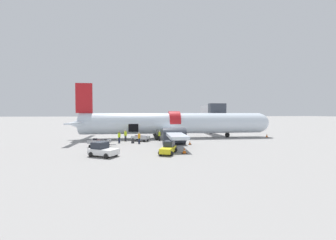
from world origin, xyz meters
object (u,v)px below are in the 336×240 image
at_px(baggage_cart_loading, 141,138).
at_px(ground_crew_driver, 159,135).
at_px(baggage_tug_lead, 168,148).
at_px(ground_crew_loader_b, 139,138).
at_px(airplane, 172,124).
at_px(baggage_tug_mid, 103,150).
at_px(baggage_cart_queued, 100,143).
at_px(ground_crew_marshal, 125,135).
at_px(suitcase_on_tarmac_upright, 133,141).
at_px(ground_crew_supervisor, 166,136).
at_px(ground_crew_loader_a, 119,137).
at_px(ground_crew_helper, 167,135).

xyz_separation_m(baggage_cart_loading, ground_crew_driver, (3.17, 0.33, 0.44)).
distance_m(baggage_tug_lead, ground_crew_loader_b, 9.06).
height_order(airplane, baggage_tug_lead, airplane).
distance_m(baggage_tug_mid, baggage_cart_queued, 6.75).
height_order(ground_crew_marshal, suitcase_on_tarmac_upright, ground_crew_marshal).
distance_m(airplane, ground_crew_driver, 4.53).
xyz_separation_m(airplane, baggage_tug_lead, (-2.36, -14.62, -2.05)).
relative_size(baggage_tug_mid, ground_crew_supervisor, 2.06).
bearing_deg(ground_crew_driver, ground_crew_loader_b, -138.24).
relative_size(ground_crew_loader_a, suitcase_on_tarmac_upright, 2.35).
relative_size(ground_crew_loader_a, ground_crew_marshal, 0.97).
height_order(baggage_cart_loading, ground_crew_supervisor, ground_crew_supervisor).
relative_size(ground_crew_driver, ground_crew_helper, 0.97).
relative_size(airplane, ground_crew_loader_b, 22.12).
xyz_separation_m(baggage_tug_mid, ground_crew_helper, (8.38, 12.31, 0.24)).
xyz_separation_m(ground_crew_loader_b, ground_crew_supervisor, (4.34, 2.03, -0.01)).
xyz_separation_m(ground_crew_loader_a, ground_crew_marshal, (0.78, 2.19, 0.03)).
height_order(baggage_tug_lead, ground_crew_supervisor, ground_crew_supervisor).
distance_m(ground_crew_driver, ground_crew_marshal, 5.72).
bearing_deg(ground_crew_supervisor, suitcase_on_tarmac_upright, -164.42).
bearing_deg(baggage_tug_mid, baggage_cart_queued, 104.22).
bearing_deg(ground_crew_marshal, baggage_tug_lead, -63.13).
height_order(baggage_tug_mid, ground_crew_marshal, ground_crew_marshal).
xyz_separation_m(baggage_tug_lead, baggage_cart_loading, (-3.36, 11.00, -0.18)).
relative_size(baggage_tug_mid, ground_crew_loader_a, 1.93).
distance_m(baggage_tug_lead, ground_crew_loader_a, 11.58).
height_order(ground_crew_loader_b, ground_crew_helper, ground_crew_helper).
distance_m(ground_crew_helper, ground_crew_marshal, 7.01).
relative_size(ground_crew_loader_b, suitcase_on_tarmac_upright, 2.22).
height_order(baggage_tug_lead, baggage_cart_queued, baggage_tug_lead).
bearing_deg(baggage_cart_queued, baggage_tug_lead, -33.51).
relative_size(baggage_tug_lead, ground_crew_helper, 2.02).
height_order(airplane, ground_crew_driver, airplane).
bearing_deg(ground_crew_marshal, ground_crew_supervisor, -10.86).
bearing_deg(baggage_cart_loading, ground_crew_supervisor, -8.78).
xyz_separation_m(baggage_tug_mid, ground_crew_driver, (7.09, 11.96, 0.21)).
relative_size(baggage_cart_loading, ground_crew_marshal, 2.00).
xyz_separation_m(baggage_cart_loading, ground_crew_loader_a, (-3.32, -1.55, 0.51)).
bearing_deg(ground_crew_loader_a, ground_crew_helper, 15.95).
bearing_deg(baggage_cart_loading, suitcase_on_tarmac_upright, -119.15).
bearing_deg(baggage_cart_queued, ground_crew_driver, 31.80).
xyz_separation_m(airplane, ground_crew_driver, (-2.55, -3.29, -1.79)).
xyz_separation_m(baggage_cart_queued, ground_crew_loader_a, (2.25, 3.54, 0.41)).
bearing_deg(ground_crew_helper, baggage_cart_loading, -171.36).
height_order(ground_crew_loader_a, ground_crew_driver, ground_crew_loader_a).
bearing_deg(ground_crew_supervisor, ground_crew_marshal, 169.14).
bearing_deg(baggage_cart_queued, ground_crew_loader_b, 24.21).
height_order(baggage_cart_queued, ground_crew_marshal, ground_crew_marshal).
height_order(baggage_tug_mid, ground_crew_helper, ground_crew_helper).
relative_size(ground_crew_driver, suitcase_on_tarmac_upright, 2.18).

